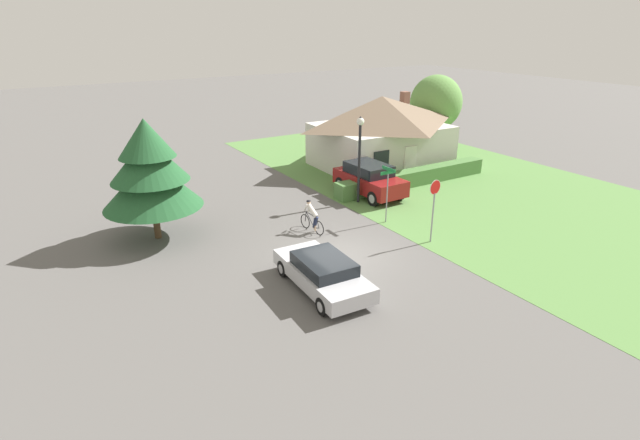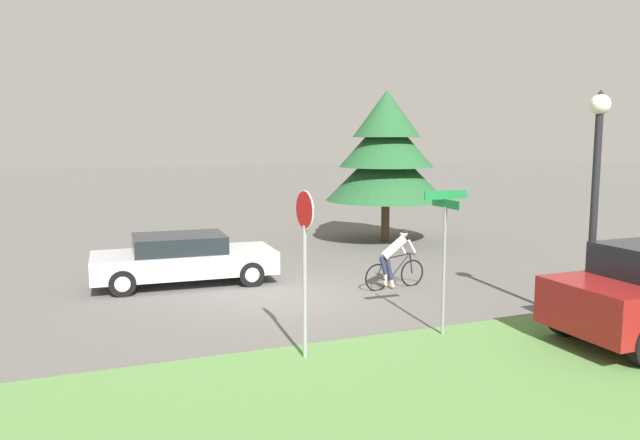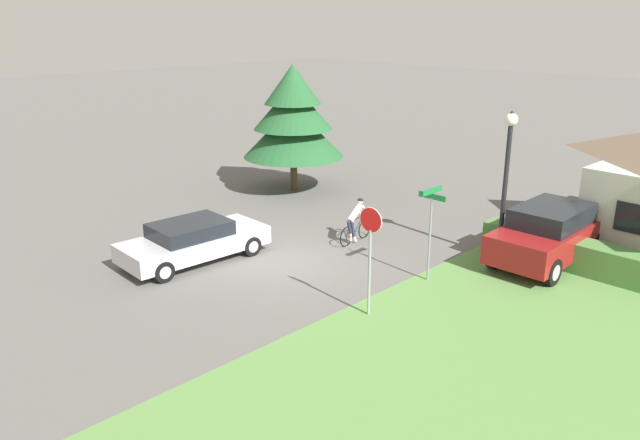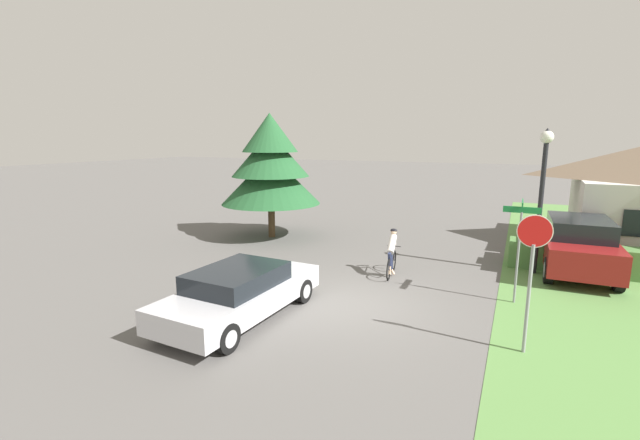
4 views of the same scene
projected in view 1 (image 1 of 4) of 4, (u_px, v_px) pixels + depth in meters
ground_plane at (341, 256)px, 20.85m from camera, size 140.00×140.00×0.00m
grass_verge_right at (464, 186)px, 29.62m from camera, size 16.00×36.00×0.01m
cottage_house at (381, 131)px, 32.83m from camera, size 8.76×6.95×4.69m
hedge_row at (413, 177)px, 29.64m from camera, size 10.73×0.90×0.93m
sedan_left_lane at (323, 273)px, 18.06m from camera, size 2.10×4.65×1.28m
cyclist at (312, 217)px, 23.01m from camera, size 0.44×1.74×1.49m
parked_suv_right at (369, 179)px, 27.79m from camera, size 2.09×4.49×1.79m
stop_sign at (434, 200)px, 21.42m from camera, size 0.65×0.08×2.87m
street_lamp at (360, 146)px, 25.84m from camera, size 0.40×0.40×4.64m
street_name_sign at (388, 185)px, 23.61m from camera, size 0.90×0.90×2.76m
conifer_tall_near at (150, 170)px, 21.42m from camera, size 4.29×4.29×5.39m
deciduous_tree_right at (436, 103)px, 36.45m from camera, size 3.76×3.76×5.54m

